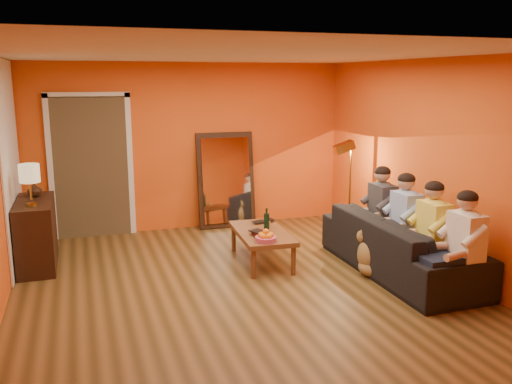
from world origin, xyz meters
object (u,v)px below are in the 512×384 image
object	(u,v)px
wine_bottle	(267,220)
tumbler	(267,225)
person_mid_right	(405,222)
table_lamp	(30,185)
vase	(34,189)
sofa	(400,245)
dog	(371,252)
person_far_left	(465,247)
floor_lamp	(350,191)
person_mid_left	(433,234)
mirror_frame	(226,180)
person_far_right	(382,212)
coffee_table	(262,247)
laptop	(266,222)
sideboard	(37,233)

from	to	relation	value
wine_bottle	tumbler	size ratio (longest dim) A/B	3.51
person_mid_right	table_lamp	bearing A→B (deg)	163.70
vase	tumbler	bearing A→B (deg)	-17.65
sofa	dog	distance (m)	0.39
wine_bottle	person_far_left	bearing A→B (deg)	-49.66
floor_lamp	person_mid_left	distance (m)	1.95
mirror_frame	dog	size ratio (longest dim) A/B	2.60
person_far_left	person_far_right	distance (m)	1.65
coffee_table	floor_lamp	xyz separation A→B (m)	(1.59, 0.61, 0.51)
floor_lamp	wine_bottle	xyz separation A→B (m)	(-1.54, -0.66, -0.14)
tumbler	laptop	world-z (taller)	tumbler
coffee_table	person_mid_right	world-z (taller)	person_mid_right
sofa	floor_lamp	size ratio (longest dim) A/B	1.68
person_mid_left	person_far_right	bearing A→B (deg)	90.00
person_mid_left	tumbler	distance (m)	2.10
table_lamp	person_far_left	distance (m)	5.00
sofa	person_mid_right	bearing A→B (deg)	-52.43
table_lamp	floor_lamp	xyz separation A→B (m)	(4.34, 0.12, -0.39)
table_lamp	laptop	distance (m)	3.01
tumbler	vase	world-z (taller)	vase
coffee_table	laptop	size ratio (longest dim) A/B	3.58
person_mid_right	wine_bottle	xyz separation A→B (m)	(-1.57, 0.74, -0.03)
dog	person_far_left	world-z (taller)	person_far_left
sideboard	person_far_left	world-z (taller)	person_far_left
sofa	person_far_left	xyz separation A→B (m)	(0.13, -1.00, 0.26)
sofa	wine_bottle	world-z (taller)	wine_bottle
person_mid_left	wine_bottle	world-z (taller)	person_mid_left
sofa	mirror_frame	bearing A→B (deg)	27.73
person_far_left	mirror_frame	bearing A→B (deg)	112.80
sideboard	coffee_table	distance (m)	2.87
table_lamp	laptop	size ratio (longest dim) A/B	1.50
person_far_right	tumbler	size ratio (longest dim) A/B	13.81
table_lamp	person_far_left	world-z (taller)	table_lamp
person_mid_right	laptop	size ratio (longest dim) A/B	3.58
person_far_right	wine_bottle	bearing A→B (deg)	172.95
sofa	floor_lamp	world-z (taller)	floor_lamp
table_lamp	person_mid_left	world-z (taller)	table_lamp
dog	tumbler	xyz separation A→B (m)	(-0.99, 0.98, 0.17)
wine_bottle	tumbler	bearing A→B (deg)	67.62
floor_lamp	person_far_right	world-z (taller)	floor_lamp
person_far_left	person_mid_right	bearing A→B (deg)	90.00
mirror_frame	person_far_left	bearing A→B (deg)	-67.20
sideboard	tumbler	bearing A→B (deg)	-13.02
sofa	person_far_right	xyz separation A→B (m)	(0.13, 0.65, 0.26)
wine_bottle	vase	size ratio (longest dim) A/B	1.62
person_far_left	person_mid_left	size ratio (longest dim) A/B	1.00
mirror_frame	person_far_right	world-z (taller)	mirror_frame
floor_lamp	laptop	size ratio (longest dim) A/B	4.23
sideboard	person_far_left	bearing A→B (deg)	-31.50
wine_bottle	vase	bearing A→B (deg)	158.86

